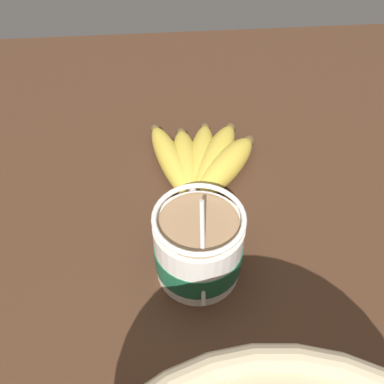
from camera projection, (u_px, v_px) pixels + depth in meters
table at (210, 239)px, 52.06cm from camera, size 129.58×129.58×3.98cm
coffee_mug at (198, 247)px, 43.24cm from camera, size 14.58×10.32×14.34cm
banana_bunch at (201, 161)px, 57.42cm from camera, size 19.54×18.56×4.44cm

